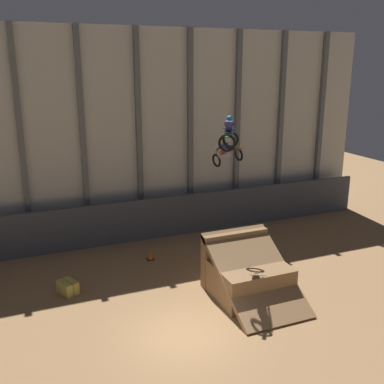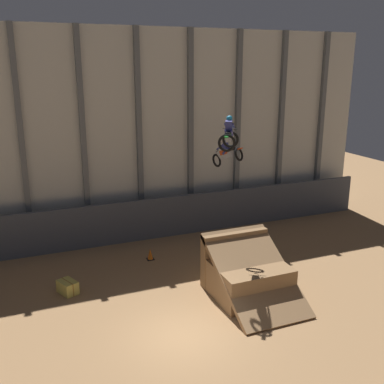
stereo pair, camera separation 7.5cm
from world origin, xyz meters
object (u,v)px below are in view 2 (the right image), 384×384
object	(u,v)px
rider_bike_right_air	(227,153)
traffic_cone_near_ramp	(150,254)
rider_bike_left_air	(229,136)
hay_bale_trackside	(68,287)
dirt_ramp	(246,274)

from	to	relation	value
rider_bike_right_air	traffic_cone_near_ramp	world-z (taller)	rider_bike_right_air
rider_bike_left_air	hay_bale_trackside	bearing A→B (deg)	-158.09
rider_bike_left_air	rider_bike_right_air	size ratio (longest dim) A/B	0.95
rider_bike_left_air	traffic_cone_near_ramp	size ratio (longest dim) A/B	2.92
dirt_ramp	traffic_cone_near_ramp	size ratio (longest dim) A/B	7.43
traffic_cone_near_ramp	hay_bale_trackside	bearing A→B (deg)	-155.17
dirt_ramp	rider_bike_right_air	distance (m)	7.04
rider_bike_right_air	dirt_ramp	bearing A→B (deg)	-141.47
hay_bale_trackside	traffic_cone_near_ramp	bearing A→B (deg)	24.83
traffic_cone_near_ramp	hay_bale_trackside	size ratio (longest dim) A/B	0.54
rider_bike_right_air	rider_bike_left_air	bearing A→B (deg)	-149.81
rider_bike_left_air	rider_bike_right_air	distance (m)	4.68
rider_bike_left_air	traffic_cone_near_ramp	bearing A→B (deg)	160.50
dirt_ramp	hay_bale_trackside	size ratio (longest dim) A/B	4.05
dirt_ramp	hay_bale_trackside	world-z (taller)	dirt_ramp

